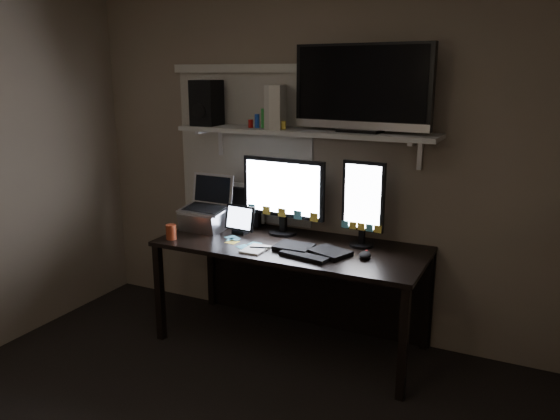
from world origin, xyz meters
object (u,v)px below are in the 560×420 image
Objects in this scene: tv at (362,88)px; game_console at (278,107)px; monitor_portrait at (363,204)px; tablet at (240,219)px; speaker at (207,103)px; monitor_landscape at (283,196)px; laptop at (204,204)px; cup at (171,232)px; mouse at (365,255)px; desk at (298,263)px; keyboard at (312,250)px.

game_console is at bearing -172.57° from tv.
game_console is (-0.63, 0.02, 0.61)m from monitor_portrait.
tablet is 0.87m from speaker.
tv reaches higher than speaker.
monitor_landscape is 1.64× the size of laptop.
cup is (-1.23, -0.42, -0.24)m from monitor_portrait.
speaker is at bearing -175.14° from monitor_portrait.
tablet reaches higher than mouse.
monitor_portrait reaches higher than tablet.
monitor_portrait is 2.43× the size of tablet.
speaker is at bearing 105.71° from laptop.
monitor_portrait is at bearing 1.34° from monitor_landscape.
cup is at bearing -102.90° from laptop.
cup is at bearing -159.23° from game_console.
monitor_portrait is 0.74m from tv.
cup is (-0.64, -0.46, -0.23)m from monitor_landscape.
tv is at bearing 146.70° from monitor_portrait.
monitor_landscape is 0.35m from tablet.
desk is 2.83× the size of monitor_landscape.
tv is at bearing 21.32° from cup.
cup is 1.60m from tv.
monitor_landscape is 0.78m from mouse.
monitor_landscape is 0.82m from cup.
cup is at bearing -159.91° from keyboard.
monitor_portrait is 0.87m from game_console.
monitor_portrait reaches higher than desk.
desk is at bearing -33.90° from game_console.
desk is at bearing 142.05° from keyboard.
monitor_landscape is 0.52m from keyboard.
mouse is (0.53, -0.18, 0.20)m from desk.
tablet reaches higher than desk.
cup reaches higher than keyboard.
keyboard is 0.35m from mouse.
keyboard is (-0.25, -0.26, -0.27)m from monitor_portrait.
tv is at bearing 14.73° from tablet.
tv is (1.11, 0.16, 0.83)m from laptop.
tablet is 0.26× the size of tv.
cup is (-1.33, -0.20, 0.03)m from mouse.
game_console is at bearing 15.75° from laptop.
monitor_landscape is at bearing 35.44° from cup.
mouse is (0.69, -0.26, -0.26)m from monitor_landscape.
laptop is at bearing -174.32° from desk.
monitor_landscape reaches higher than mouse.
mouse is 1.58m from speaker.
monitor_landscape reaches higher than tablet.
mouse is (0.09, -0.23, -0.27)m from monitor_portrait.
laptop is at bearing -178.22° from keyboard.
monitor_portrait is at bearing 11.70° from tablet.
mouse is 0.47× the size of tablet.
tv reaches higher than desk.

